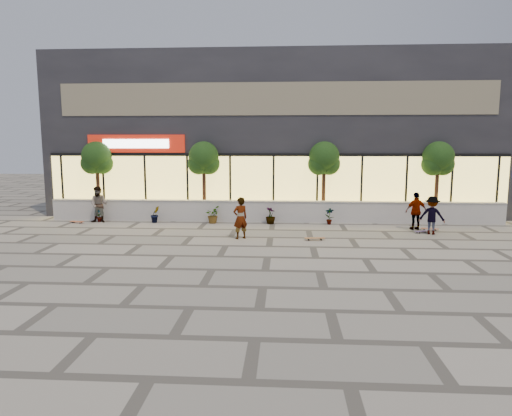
# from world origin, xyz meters

# --- Properties ---
(ground) EXTENTS (80.00, 80.00, 0.00)m
(ground) POSITION_xyz_m (0.00, 0.00, 0.00)
(ground) COLOR #9C9687
(ground) RESTS_ON ground
(planter_wall) EXTENTS (22.00, 0.42, 1.04)m
(planter_wall) POSITION_xyz_m (0.00, 7.00, 0.52)
(planter_wall) COLOR silver
(planter_wall) RESTS_ON ground
(retail_building) EXTENTS (24.00, 9.17, 8.50)m
(retail_building) POSITION_xyz_m (-0.00, 12.49, 4.25)
(retail_building) COLOR #232328
(retail_building) RESTS_ON ground
(shrub_a) EXTENTS (0.43, 0.29, 0.81)m
(shrub_a) POSITION_xyz_m (-8.50, 6.45, 0.41)
(shrub_a) COLOR black
(shrub_a) RESTS_ON ground
(shrub_b) EXTENTS (0.57, 0.57, 0.81)m
(shrub_b) POSITION_xyz_m (-5.70, 6.45, 0.41)
(shrub_b) COLOR black
(shrub_b) RESTS_ON ground
(shrub_c) EXTENTS (0.68, 0.77, 0.81)m
(shrub_c) POSITION_xyz_m (-2.90, 6.45, 0.41)
(shrub_c) COLOR black
(shrub_c) RESTS_ON ground
(shrub_d) EXTENTS (0.64, 0.64, 0.81)m
(shrub_d) POSITION_xyz_m (-0.10, 6.45, 0.41)
(shrub_d) COLOR black
(shrub_d) RESTS_ON ground
(shrub_e) EXTENTS (0.46, 0.35, 0.81)m
(shrub_e) POSITION_xyz_m (2.70, 6.45, 0.41)
(shrub_e) COLOR black
(shrub_e) RESTS_ON ground
(tree_west) EXTENTS (1.60, 1.50, 3.92)m
(tree_west) POSITION_xyz_m (-9.00, 7.70, 2.99)
(tree_west) COLOR #422417
(tree_west) RESTS_ON ground
(tree_midwest) EXTENTS (1.60, 1.50, 3.92)m
(tree_midwest) POSITION_xyz_m (-3.50, 7.70, 2.99)
(tree_midwest) COLOR #422417
(tree_midwest) RESTS_ON ground
(tree_mideast) EXTENTS (1.60, 1.50, 3.92)m
(tree_mideast) POSITION_xyz_m (2.50, 7.70, 2.99)
(tree_mideast) COLOR #422417
(tree_mideast) RESTS_ON ground
(tree_east) EXTENTS (1.60, 1.50, 3.92)m
(tree_east) POSITION_xyz_m (8.00, 7.70, 2.99)
(tree_east) COLOR #422417
(tree_east) RESTS_ON ground
(skater_center) EXTENTS (0.74, 0.67, 1.69)m
(skater_center) POSITION_xyz_m (-1.20, 2.96, 0.85)
(skater_center) COLOR white
(skater_center) RESTS_ON ground
(skater_left) EXTENTS (0.87, 0.68, 1.76)m
(skater_left) POSITION_xyz_m (-8.41, 6.30, 0.88)
(skater_left) COLOR #9A9363
(skater_left) RESTS_ON ground
(skater_right_near) EXTENTS (1.05, 0.61, 1.68)m
(skater_right_near) POSITION_xyz_m (6.40, 5.35, 0.84)
(skater_right_near) COLOR silver
(skater_right_near) RESTS_ON ground
(skater_right_far) EXTENTS (1.19, 0.95, 1.62)m
(skater_right_far) POSITION_xyz_m (6.79, 4.38, 0.81)
(skater_right_far) COLOR #9F2B1C
(skater_right_far) RESTS_ON ground
(skateboard_center) EXTENTS (0.84, 0.32, 0.10)m
(skateboard_center) POSITION_xyz_m (1.78, 2.85, 0.08)
(skateboard_center) COLOR brown
(skateboard_center) RESTS_ON ground
(skateboard_left) EXTENTS (0.71, 0.31, 0.08)m
(skateboard_left) POSITION_xyz_m (-9.43, 6.05, 0.07)
(skateboard_left) COLOR #D05427
(skateboard_left) RESTS_ON ground
(skateboard_right_near) EXTENTS (0.77, 0.35, 0.09)m
(skateboard_right_near) POSITION_xyz_m (7.00, 5.24, 0.08)
(skateboard_right_near) COLOR #A05034
(skateboard_right_near) RESTS_ON ground
(skateboard_right_far) EXTENTS (0.74, 0.52, 0.09)m
(skateboard_right_far) POSITION_xyz_m (6.50, 4.64, 0.07)
(skateboard_right_far) COLOR #58437B
(skateboard_right_far) RESTS_ON ground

